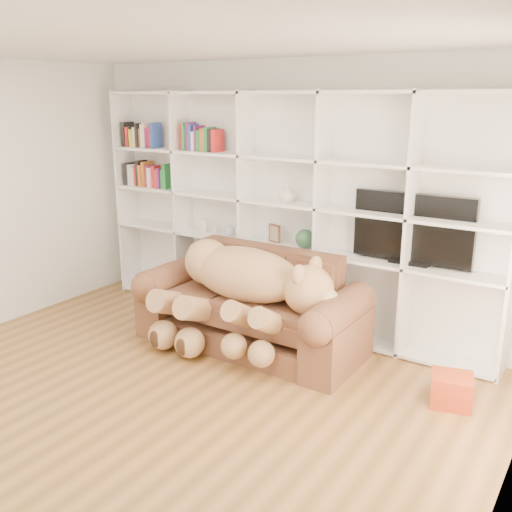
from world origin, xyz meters
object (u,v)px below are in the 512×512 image
Objects in this scene: sofa at (252,311)px; tv at (413,229)px; teddy_bear at (241,286)px; gift_box at (451,390)px.

sofa is 1.99× the size of tv.
teddy_bear is 5.54× the size of gift_box.
gift_box is (1.93, -0.09, -0.22)m from sofa.
teddy_bear is at bearing -177.18° from gift_box.
teddy_bear is 1.56× the size of tv.
tv is (-0.64, 0.76, 1.06)m from gift_box.
sofa is 7.06× the size of gift_box.
teddy_bear is at bearing -90.96° from sofa.
sofa is 1.68m from tv.
sofa is at bearing 177.41° from gift_box.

